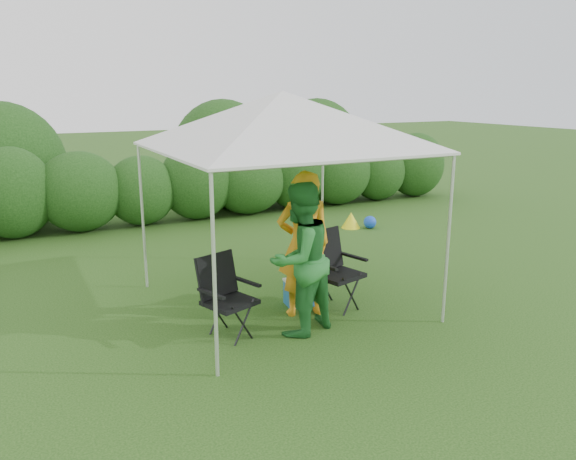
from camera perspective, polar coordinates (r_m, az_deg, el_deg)
name	(u,v)px	position (r m, az deg, el deg)	size (l,w,h in m)	color
ground	(300,315)	(7.35, 1.23, -8.67)	(70.00, 70.00, 0.00)	#315A1C
hedge	(171,185)	(12.56, -11.78, 4.53)	(15.20, 1.53, 1.80)	#224E18
canopy	(282,120)	(7.23, -0.59, 11.07)	(3.10, 3.10, 2.83)	silver
chair_right	(333,264)	(7.50, 4.59, -3.48)	(0.75, 0.71, 1.03)	black
chair_left	(225,291)	(6.66, -6.46, -6.15)	(0.72, 0.69, 0.97)	black
man	(304,244)	(7.10, 1.61, -1.45)	(0.69, 0.45, 1.88)	orange
woman	(300,259)	(6.58, 1.21, -2.99)	(0.89, 0.69, 1.82)	#287C32
cooler	(300,292)	(7.66, 1.27, -6.30)	(0.45, 0.35, 0.35)	#2363A1
bottle	(306,270)	(7.55, 1.83, -4.12)	(0.07, 0.07, 0.27)	#592D0C
lawn_toy	(356,221)	(11.92, 6.91, 0.94)	(0.67, 0.55, 0.33)	#FFF61A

